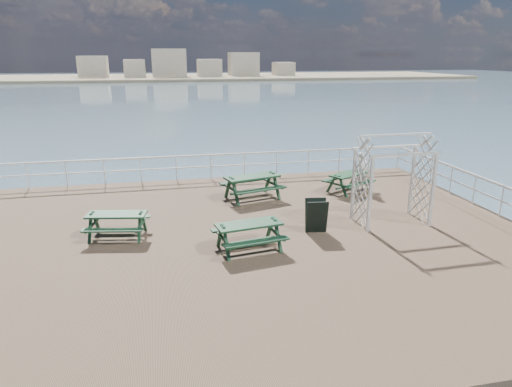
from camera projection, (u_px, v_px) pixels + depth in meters
The scene contains 10 objects.
ground at pixel (238, 243), 13.51m from camera, with size 18.00×14.00×0.30m, color brown.
sea_backdrop at pixel (204, 74), 141.50m from camera, with size 300.00×300.00×9.20m.
railing at pixel (223, 186), 15.60m from camera, with size 17.77×13.76×1.10m.
picnic_table_a at pixel (117, 220), 13.39m from camera, with size 1.93×1.67×0.83m.
picnic_table_b at pixel (252, 182), 16.99m from camera, with size 2.38×2.11×0.99m.
picnic_table_c at pixel (349, 178), 17.91m from camera, with size 2.15×2.02×0.83m.
picnic_table_d at pixel (249, 230), 12.52m from camera, with size 2.01×1.72×0.87m.
trellis_arbor at pixel (393, 184), 14.36m from camera, with size 2.34×1.30×2.87m.
sandwich_board at pixel (316, 216), 13.75m from camera, with size 0.70×0.56×1.05m.
person at pixel (361, 171), 18.07m from camera, with size 0.55×0.36×1.51m, color white.
Camera 1 is at (-2.10, -12.32, 5.19)m, focal length 32.00 mm.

